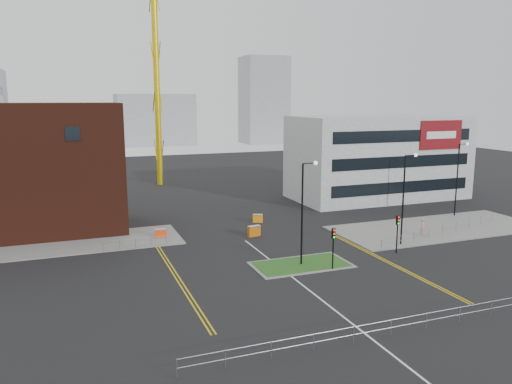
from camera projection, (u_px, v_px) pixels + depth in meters
ground at (325, 302)px, 35.79m from camera, size 200.00×200.00×0.00m
pavement_left at (37, 247)px, 49.02m from camera, size 28.00×8.00×0.12m
pavement_right at (438, 228)px, 56.33m from camera, size 24.00×10.00×0.12m
island_kerb at (301, 265)px, 43.83m from camera, size 8.60×4.60×0.08m
grass_island at (301, 264)px, 43.83m from camera, size 8.00×4.00×0.12m
brick_building at (4, 172)px, 52.25m from camera, size 24.20×10.07×14.24m
office_block at (378, 157)px, 73.16m from camera, size 25.00×12.20×12.00m
tower_crane at (188, 8)px, 80.13m from camera, size 49.09×21.85×42.05m
streetlamp_island at (304, 205)px, 42.93m from camera, size 1.46×0.36×9.18m
streetlamp_right_near at (405, 192)px, 48.95m from camera, size 1.46×0.36×9.18m
streetlamp_right_far at (459, 173)px, 61.19m from camera, size 1.46×0.36×9.18m
traffic_light_island at (333, 241)px, 42.21m from camera, size 0.28×0.33×3.65m
traffic_light_right at (398, 227)px, 46.84m from camera, size 0.28×0.33×3.65m
railing_front at (373, 327)px, 30.13m from camera, size 24.05×0.05×1.10m
railing_left at (135, 242)px, 48.36m from camera, size 6.05×0.05×1.10m
railing_right at (443, 228)px, 53.37m from camera, size 19.05×5.05×1.10m
centre_line at (312, 292)px, 37.63m from camera, size 0.15×30.00×0.01m
yellow_left_a at (173, 273)px, 41.84m from camera, size 0.12×24.00×0.01m
yellow_left_b at (176, 273)px, 41.94m from camera, size 0.12×24.00×0.01m
yellow_right_a at (386, 262)px, 44.62m from camera, size 0.12×20.00×0.01m
yellow_right_b at (389, 262)px, 44.72m from camera, size 0.12×20.00×0.01m
skyline_b at (155, 120)px, 157.29m from camera, size 24.00×12.00×16.00m
skyline_c at (264, 100)px, 163.82m from camera, size 14.00×12.00×28.00m
skyline_d at (94, 126)px, 160.57m from camera, size 30.00×12.00×12.00m
pedestrian at (423, 228)px, 52.78m from camera, size 0.86×0.83×1.98m
barrier_left at (161, 233)px, 52.23m from camera, size 1.23×0.49×1.01m
barrier_mid at (254, 231)px, 52.98m from camera, size 1.43×0.70×1.16m
barrier_right at (258, 218)px, 59.04m from camera, size 1.22×0.81×0.98m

